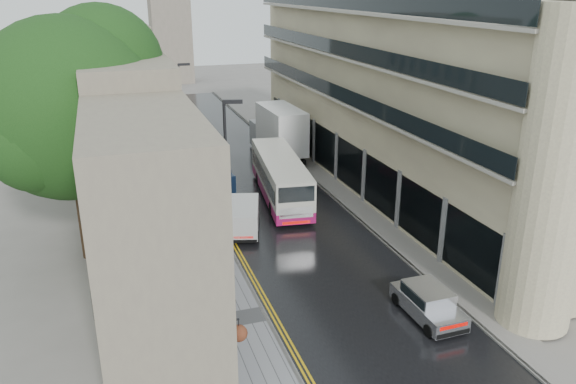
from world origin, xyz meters
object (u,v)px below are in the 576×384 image
tree_near (72,140)px  white_van (229,227)px  white_lorry (272,139)px  pedestrian (188,193)px  navy_van (208,187)px  tree_far (83,106)px  cream_bus (271,194)px  silver_hatchback (430,322)px  lamp_post_near (227,184)px  lamp_post_far (182,117)px

tree_near → white_van: 10.17m
white_lorry → pedestrian: size_ratio=5.04×
white_lorry → white_van: 15.62m
navy_van → white_lorry: bearing=36.9°
tree_far → cream_bus: (11.49, -10.46, -4.66)m
tree_far → cream_bus: tree_far is taller
tree_near → silver_hatchback: tree_near is taller
lamp_post_near → white_lorry: bearing=80.3°
cream_bus → lamp_post_near: bearing=-118.9°
silver_hatchback → cream_bus: bearing=98.4°
white_lorry → lamp_post_near: (-7.50, -16.51, 2.24)m
tree_far → navy_van: size_ratio=2.61×
white_lorry → pedestrian: 11.26m
navy_van → white_van: bearing=-99.1°
tree_far → silver_hatchback: 30.10m
white_van → tree_near: bearing=-167.7°
tree_near → navy_van: bearing=37.0°
tree_far → lamp_post_far: (7.50, 1.94, -1.78)m
tree_near → cream_bus: bearing=12.2°
navy_van → lamp_post_near: bearing=-102.7°
silver_hatchback → pedestrian: 20.53m
tree_far → pedestrian: 10.83m
cream_bus → silver_hatchback: cream_bus is taller
white_van → lamp_post_far: size_ratio=0.48×
cream_bus → navy_van: size_ratio=2.38×
tree_far → white_lorry: (14.82, 0.36, -3.83)m
cream_bus → white_van: (-3.59, -3.11, -0.61)m
silver_hatchback → navy_van: 20.19m
white_van → navy_van: (0.00, 6.75, 0.27)m
pedestrian → lamp_post_near: lamp_post_near is taller
tree_near → white_lorry: (15.12, 13.36, -4.55)m
silver_hatchback → lamp_post_far: 28.97m
silver_hatchback → pedestrian: pedestrian is taller
white_lorry → silver_hatchback: size_ratio=2.22×
tree_far → navy_van: bearing=-40.8°
tree_far → white_van: size_ratio=2.99×
lamp_post_near → lamp_post_far: bearing=104.1°
cream_bus → lamp_post_far: lamp_post_far is taller
tree_far → white_van: (7.90, -13.57, -5.27)m
cream_bus → white_van: cream_bus is taller
navy_van → lamp_post_far: 9.34m
pedestrian → white_lorry: bearing=-159.1°
cream_bus → pedestrian: size_ratio=6.33×
navy_van → pedestrian: navy_van is taller
navy_van → pedestrian: size_ratio=2.65×
silver_hatchback → white_van: white_van is taller
cream_bus → white_lorry: bearing=80.2°
navy_van → pedestrian: 1.52m
cream_bus → lamp_post_near: lamp_post_near is taller
tree_far → lamp_post_near: 17.81m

